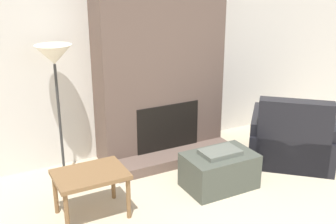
{
  "coord_description": "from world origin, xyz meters",
  "views": [
    {
      "loc": [
        -2.28,
        -1.78,
        2.33
      ],
      "look_at": [
        0.0,
        2.54,
        0.62
      ],
      "focal_mm": 45.0,
      "sensor_mm": 36.0,
      "label": 1
    }
  ],
  "objects_px": {
    "side_table": "(90,179)",
    "floor_lamp_left": "(54,60)",
    "ottoman": "(219,170)",
    "armchair": "(291,140)"
  },
  "relations": [
    {
      "from": "armchair",
      "to": "ottoman",
      "type": "bearing_deg",
      "value": 48.89
    },
    {
      "from": "ottoman",
      "to": "side_table",
      "type": "height_order",
      "value": "side_table"
    },
    {
      "from": "ottoman",
      "to": "armchair",
      "type": "xyz_separation_m",
      "value": [
        1.17,
        0.13,
        0.07
      ]
    },
    {
      "from": "ottoman",
      "to": "armchair",
      "type": "height_order",
      "value": "armchair"
    },
    {
      "from": "floor_lamp_left",
      "to": "side_table",
      "type": "bearing_deg",
      "value": -87.84
    },
    {
      "from": "armchair",
      "to": "floor_lamp_left",
      "type": "height_order",
      "value": "floor_lamp_left"
    },
    {
      "from": "side_table",
      "to": "floor_lamp_left",
      "type": "bearing_deg",
      "value": 92.16
    },
    {
      "from": "ottoman",
      "to": "armchair",
      "type": "bearing_deg",
      "value": 6.58
    },
    {
      "from": "armchair",
      "to": "floor_lamp_left",
      "type": "bearing_deg",
      "value": 23.28
    },
    {
      "from": "side_table",
      "to": "floor_lamp_left",
      "type": "relative_size",
      "value": 0.44
    }
  ]
}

